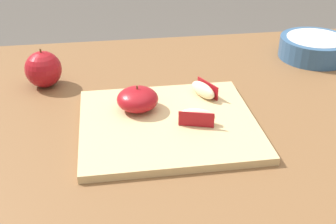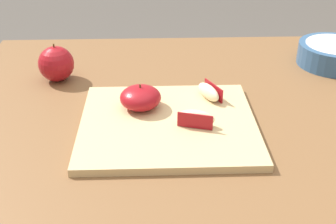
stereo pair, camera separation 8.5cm
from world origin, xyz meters
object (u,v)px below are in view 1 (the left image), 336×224
apple_half_skin_up (138,99)px  apple_wedge_left (203,90)px  whole_apple_red_delicious (43,69)px  cutting_board (168,124)px  ceramic_fruit_bowl (315,47)px  apple_wedge_front (197,116)px

apple_half_skin_up → apple_wedge_left: (0.15, 0.04, -0.01)m
apple_wedge_left → whole_apple_red_delicious: (-0.35, 0.14, 0.01)m
apple_wedge_left → cutting_board: bearing=-135.1°
apple_wedge_left → ceramic_fruit_bowl: ceramic_fruit_bowl is taller
whole_apple_red_delicious → ceramic_fruit_bowl: whole_apple_red_delicious is taller
whole_apple_red_delicious → apple_wedge_left: bearing=-21.5°
apple_wedge_front → ceramic_fruit_bowl: (0.39, 0.32, -0.00)m
apple_half_skin_up → apple_wedge_front: size_ratio=1.12×
apple_wedge_left → apple_half_skin_up: bearing=-166.4°
apple_half_skin_up → ceramic_fruit_bowl: size_ratio=0.46×
apple_half_skin_up → apple_wedge_front: bearing=-34.4°
apple_half_skin_up → whole_apple_red_delicious: whole_apple_red_delicious is taller
apple_half_skin_up → ceramic_fruit_bowl: (0.50, 0.25, -0.01)m
apple_wedge_left → ceramic_fruit_bowl: bearing=30.6°
apple_wedge_front → cutting_board: bearing=160.8°
cutting_board → whole_apple_red_delicious: size_ratio=3.73×
apple_half_skin_up → cutting_board: bearing=-45.5°
cutting_board → apple_wedge_left: 0.13m
cutting_board → apple_half_skin_up: apple_half_skin_up is taller
apple_wedge_front → ceramic_fruit_bowl: 0.51m
cutting_board → whole_apple_red_delicious: whole_apple_red_delicious is taller
cutting_board → apple_wedge_front: size_ratio=4.54×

